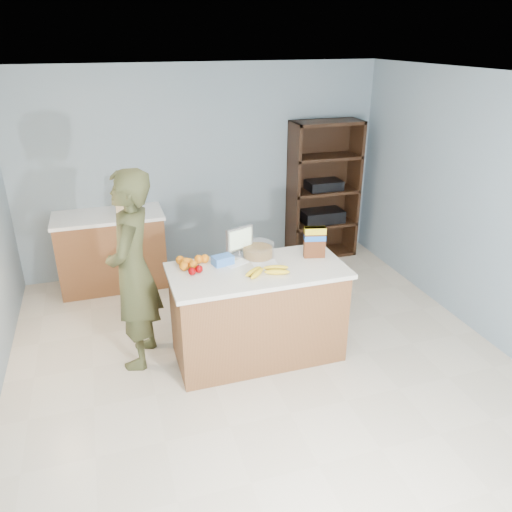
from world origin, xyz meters
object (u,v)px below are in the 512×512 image
object	(u,v)px
tv	(240,240)
counter_peninsula	(258,316)
cereal_box	(315,240)
shelving_unit	(322,192)
person	(133,271)

from	to	relation	value
tv	counter_peninsula	bearing A→B (deg)	-76.98
tv	cereal_box	size ratio (longest dim) A/B	0.97
counter_peninsula	shelving_unit	bearing A→B (deg)	52.89
person	cereal_box	xyz separation A→B (m)	(1.62, -0.18, 0.17)
counter_peninsula	tv	size ratio (longest dim) A/B	5.53
counter_peninsula	cereal_box	bearing A→B (deg)	8.19
tv	cereal_box	distance (m)	0.69
tv	shelving_unit	bearing A→B (deg)	46.85
counter_peninsula	shelving_unit	xyz separation A→B (m)	(1.55, 2.05, 0.45)
shelving_unit	tv	size ratio (longest dim) A/B	6.38
counter_peninsula	shelving_unit	size ratio (longest dim) A/B	0.87
shelving_unit	cereal_box	distance (m)	2.21
shelving_unit	cereal_box	world-z (taller)	shelving_unit
shelving_unit	person	bearing A→B (deg)	-145.57
person	tv	world-z (taller)	person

